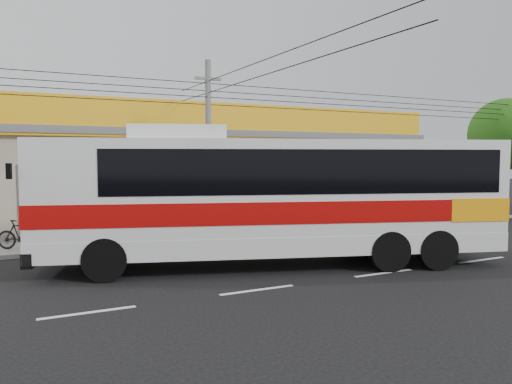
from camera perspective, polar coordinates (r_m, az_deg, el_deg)
ground at (r=16.62m, az=8.67°, el=-7.40°), size 120.00×120.00×0.00m
sidewalk at (r=21.71m, az=-0.56°, el=-4.47°), size 30.00×3.20×0.15m
lane_markings at (r=14.71m, az=14.38°, el=-8.99°), size 50.00×0.12×0.01m
storefront_building at (r=26.57m, az=-5.85°, el=1.88°), size 22.60×9.20×5.70m
coach_bus at (r=14.98m, az=2.77°, el=0.03°), size 13.78×6.91×4.18m
motorbike_red at (r=18.78m, az=-15.01°, el=-4.03°), size 2.18×1.52×1.09m
motorbike_dark at (r=18.70m, az=-25.25°, el=-4.44°), size 1.69×1.23×1.00m
utility_pole at (r=18.90m, az=-5.50°, el=11.22°), size 34.00×14.00×6.86m
tree_near at (r=30.61m, az=26.84°, el=5.64°), size 3.90×3.90×6.47m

